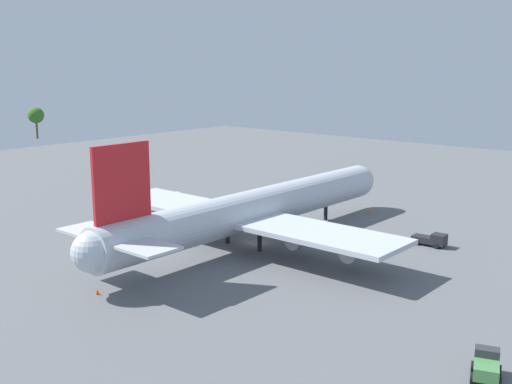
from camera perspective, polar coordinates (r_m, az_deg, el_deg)
The scene contains 7 objects.
ground_plane at distance 99.61m, azimuth 0.00°, elevation -4.68°, with size 266.83×266.83×0.00m, color slate.
cargo_airplane at distance 97.90m, azimuth -0.14°, elevation -1.58°, with size 66.71×53.44×18.44m.
baggage_tug at distance 101.51m, azimuth 15.79°, elevation -4.21°, with size 2.59×5.33×2.10m.
fuel_truck at distance 62.24m, azimuth 20.38°, elevation -14.72°, with size 4.29×3.62×2.47m.
cargo_loader at distance 127.24m, azimuth -6.84°, elevation -0.61°, with size 4.18×3.59×2.46m.
safety_cone_nose at distance 121.51m, azimuth 10.42°, elevation -1.65°, with size 0.57×0.57×0.82m, color orange.
safety_cone_tail at distance 80.50m, azimuth -14.37°, elevation -8.84°, with size 0.53×0.53×0.76m, color orange.
Camera 1 is at (-72.47, -62.24, 28.21)m, focal length 43.61 mm.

